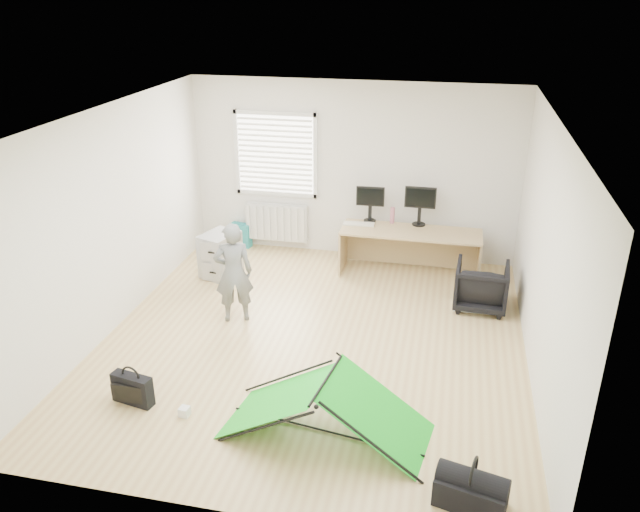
% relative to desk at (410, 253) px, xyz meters
% --- Properties ---
extents(ground, '(5.50, 5.50, 0.00)m').
position_rel_desk_xyz_m(ground, '(-0.97, -2.13, -0.34)').
color(ground, tan).
rests_on(ground, ground).
extents(back_wall, '(5.00, 0.02, 2.70)m').
position_rel_desk_xyz_m(back_wall, '(-0.97, 0.62, 1.01)').
color(back_wall, silver).
rests_on(back_wall, ground).
extents(window, '(1.20, 0.06, 1.20)m').
position_rel_desk_xyz_m(window, '(-2.17, 0.58, 1.21)').
color(window, silver).
rests_on(window, back_wall).
extents(radiator, '(1.00, 0.12, 0.60)m').
position_rel_desk_xyz_m(radiator, '(-2.17, 0.54, 0.11)').
color(radiator, silver).
rests_on(radiator, back_wall).
extents(desk, '(2.02, 0.65, 0.69)m').
position_rel_desk_xyz_m(desk, '(0.00, 0.00, 0.00)').
color(desk, tan).
rests_on(desk, ground).
extents(filing_cabinet, '(0.57, 0.66, 0.65)m').
position_rel_desk_xyz_m(filing_cabinet, '(-2.71, -0.60, -0.02)').
color(filing_cabinet, '#A0A2A6').
rests_on(filing_cabinet, ground).
extents(monitor_left, '(0.42, 0.10, 0.40)m').
position_rel_desk_xyz_m(monitor_left, '(-0.64, 0.28, 0.54)').
color(monitor_left, black).
rests_on(monitor_left, desk).
extents(monitor_right, '(0.45, 0.10, 0.43)m').
position_rel_desk_xyz_m(monitor_right, '(0.09, 0.27, 0.56)').
color(monitor_right, black).
rests_on(monitor_right, desk).
extents(keyboard, '(0.47, 0.19, 0.02)m').
position_rel_desk_xyz_m(keyboard, '(-0.78, 0.10, 0.35)').
color(keyboard, beige).
rests_on(keyboard, desk).
extents(thermos, '(0.08, 0.08, 0.24)m').
position_rel_desk_xyz_m(thermos, '(-0.31, 0.27, 0.47)').
color(thermos, '#AB6071').
rests_on(thermos, desk).
extents(office_chair, '(0.70, 0.72, 0.63)m').
position_rel_desk_xyz_m(office_chair, '(1.01, -0.83, -0.03)').
color(office_chair, black).
rests_on(office_chair, ground).
extents(person, '(0.56, 0.47, 1.32)m').
position_rel_desk_xyz_m(person, '(-2.06, -1.82, 0.32)').
color(person, slate).
rests_on(person, ground).
extents(kite, '(2.05, 1.14, 0.60)m').
position_rel_desk_xyz_m(kite, '(-0.48, -3.74, -0.04)').
color(kite, '#10B31B').
rests_on(kite, ground).
extents(storage_crate, '(0.47, 0.33, 0.26)m').
position_rel_desk_xyz_m(storage_crate, '(0.90, -0.86, -0.21)').
color(storage_crate, white).
rests_on(storage_crate, ground).
extents(tote_bag, '(0.35, 0.20, 0.39)m').
position_rel_desk_xyz_m(tote_bag, '(-2.77, 0.49, -0.15)').
color(tote_bag, teal).
rests_on(tote_bag, ground).
extents(laptop_bag, '(0.46, 0.21, 0.33)m').
position_rel_desk_xyz_m(laptop_bag, '(-2.51, -3.71, -0.18)').
color(laptop_bag, black).
rests_on(laptop_bag, ground).
extents(white_box, '(0.10, 0.10, 0.10)m').
position_rel_desk_xyz_m(white_box, '(-1.91, -3.80, -0.30)').
color(white_box, silver).
rests_on(white_box, ground).
extents(duffel_bag, '(0.63, 0.42, 0.25)m').
position_rel_desk_xyz_m(duffel_bag, '(0.88, -4.38, -0.22)').
color(duffel_bag, black).
rests_on(duffel_bag, ground).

